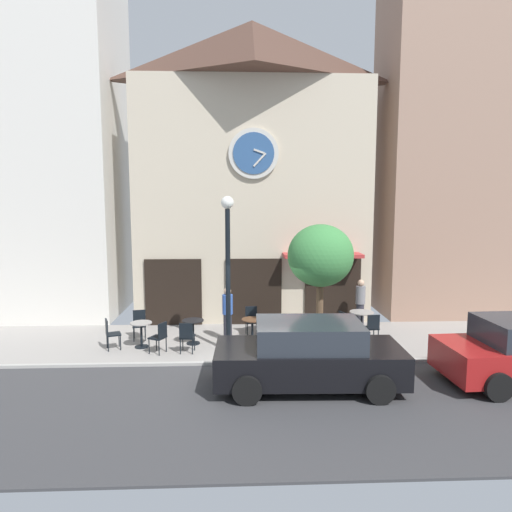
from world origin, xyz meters
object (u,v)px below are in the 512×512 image
at_px(street_lamp, 228,274).
at_px(cafe_chair_right_end, 274,331).
at_px(street_tree, 321,257).
at_px(cafe_table_center_left, 252,326).
at_px(cafe_chair_near_tree, 345,323).
at_px(pedestrian_grey, 360,303).
at_px(pedestrian_blue, 228,314).
at_px(cafe_chair_outer, 139,322).
at_px(cafe_table_near_curb, 141,331).
at_px(cafe_chair_facing_street, 187,335).
at_px(cafe_chair_left_end, 372,326).
at_px(cafe_chair_mid_row, 110,332).
at_px(cafe_chair_facing_wall, 160,335).
at_px(cafe_table_near_door, 193,328).
at_px(parked_car_black, 309,355).
at_px(cafe_chair_under_awning, 252,318).
at_px(cafe_table_center_right, 312,324).
at_px(cafe_table_center, 362,318).

distance_m(street_lamp, cafe_chair_right_end, 2.19).
height_order(street_tree, cafe_table_center_left, street_tree).
xyz_separation_m(street_tree, cafe_chair_near_tree, (1.00, 1.13, -2.23)).
bearing_deg(cafe_table_center_left, pedestrian_grey, 20.79).
bearing_deg(cafe_chair_right_end, street_tree, -20.07).
relative_size(street_lamp, pedestrian_blue, 2.65).
relative_size(cafe_chair_outer, cafe_chair_right_end, 1.00).
height_order(cafe_table_near_curb, pedestrian_grey, pedestrian_grey).
bearing_deg(cafe_chair_facing_street, street_lamp, 6.52).
height_order(cafe_chair_left_end, cafe_chair_mid_row, same).
xyz_separation_m(cafe_chair_facing_wall, cafe_chair_right_end, (3.26, 0.32, 0.00)).
height_order(cafe_table_near_curb, cafe_table_near_door, cafe_table_near_curb).
bearing_deg(pedestrian_grey, cafe_table_near_curb, -166.23).
bearing_deg(cafe_chair_right_end, parked_car_black, -78.61).
bearing_deg(cafe_chair_under_awning, street_tree, -45.11).
bearing_deg(cafe_chair_outer, cafe_chair_mid_row, -122.14).
bearing_deg(cafe_table_center_right, street_lamp, -157.73).
xyz_separation_m(cafe_table_near_door, pedestrian_grey, (5.47, 1.44, 0.37)).
distance_m(cafe_chair_outer, pedestrian_blue, 2.79).
relative_size(cafe_chair_outer, cafe_chair_near_tree, 1.00).
bearing_deg(cafe_chair_outer, cafe_table_near_curb, -74.60).
bearing_deg(cafe_chair_facing_street, cafe_chair_under_awning, 42.93).
xyz_separation_m(street_lamp, cafe_chair_outer, (-2.80, 1.28, -1.72)).
bearing_deg(cafe_table_center_right, pedestrian_grey, 31.39).
distance_m(cafe_chair_mid_row, cafe_chair_facing_street, 2.29).
xyz_separation_m(cafe_table_near_door, cafe_chair_right_end, (2.41, -0.51, 0.03)).
height_order(cafe_chair_facing_wall, parked_car_black, parked_car_black).
relative_size(cafe_chair_mid_row, cafe_chair_under_awning, 1.00).
height_order(cafe_chair_near_tree, cafe_chair_under_awning, same).
relative_size(cafe_chair_left_end, cafe_chair_under_awning, 1.00).
xyz_separation_m(cafe_chair_under_awning, pedestrian_grey, (3.68, 0.54, 0.33)).
relative_size(cafe_chair_facing_wall, cafe_chair_right_end, 1.00).
bearing_deg(cafe_chair_facing_street, street_tree, -1.62).
bearing_deg(cafe_table_center_right, cafe_chair_near_tree, -9.45).
xyz_separation_m(street_lamp, cafe_table_near_curb, (-2.57, 0.46, -1.75)).
xyz_separation_m(cafe_table_near_door, cafe_table_center, (5.31, 0.64, 0.07)).
xyz_separation_m(cafe_table_center, cafe_chair_facing_wall, (-6.16, -1.47, -0.04)).
bearing_deg(cafe_chair_outer, cafe_table_center, 0.65).
distance_m(cafe_chair_right_end, cafe_chair_facing_street, 2.53).
relative_size(street_tree, cafe_chair_near_tree, 4.07).
xyz_separation_m(cafe_chair_mid_row, cafe_chair_facing_street, (2.25, -0.42, 0.00)).
distance_m(street_tree, cafe_table_near_door, 4.40).
distance_m(cafe_chair_left_end, pedestrian_grey, 1.65).
bearing_deg(pedestrian_blue, cafe_chair_facing_wall, -150.56).
relative_size(cafe_table_center, cafe_chair_near_tree, 0.86).
xyz_separation_m(cafe_chair_outer, cafe_chair_facing_wall, (0.86, -1.39, 0.00)).
xyz_separation_m(cafe_table_center_right, cafe_chair_left_end, (1.75, -0.50, 0.05)).
relative_size(cafe_table_near_curb, cafe_chair_facing_wall, 0.83).
height_order(street_tree, cafe_table_center_right, street_tree).
bearing_deg(cafe_table_center, cafe_chair_mid_row, -172.00).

